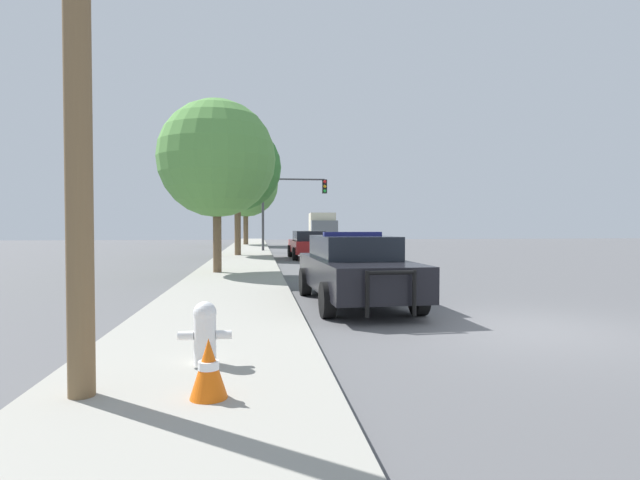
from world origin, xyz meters
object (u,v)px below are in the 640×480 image
Objects in this scene: traffic_light at (290,198)px; traffic_cone at (209,368)px; police_car at (354,268)px; box_truck at (322,227)px; tree_sidewalk_mid at (237,167)px; car_background_midblock at (308,244)px; tree_sidewalk_near at (217,159)px; tree_sidewalk_far at (246,185)px; fire_hydrant at (205,331)px.

traffic_cone is (-2.55, -27.67, -3.14)m from traffic_light.
box_truck reaches higher than police_car.
box_truck is 23.31m from tree_sidewalk_mid.
car_background_midblock is at bearing -20.04° from tree_sidewalk_mid.
box_truck is 13.61× the size of traffic_cone.
box_truck is at bearing 76.33° from tree_sidewalk_near.
tree_sidewalk_far is 1.34× the size of tree_sidewalk_near.
traffic_light is 27.96m from traffic_cone.
police_car is at bearing -93.16° from car_background_midblock.
traffic_light is at bearing 56.98° from tree_sidewalk_mid.
tree_sidewalk_near is at bearing -64.41° from police_car.
tree_sidewalk_far is at bearing 43.23° from box_truck.
fire_hydrant is 1.30× the size of traffic_cone.
box_truck reaches higher than car_background_midblock.
tree_sidewalk_mid reaches higher than traffic_light.
traffic_light reaches higher than police_car.
tree_sidewalk_far is 38.82m from traffic_cone.
police_car is at bearing -89.96° from traffic_light.
car_background_midblock is at bearing -77.96° from tree_sidewalk_far.
tree_sidewalk_far is at bearing 89.74° from tree_sidewalk_mid.
fire_hydrant is at bearing 97.41° from traffic_cone.
fire_hydrant is 0.15× the size of car_background_midblock.
tree_sidewalk_mid reaches higher than box_truck.
police_car reaches higher than traffic_cone.
tree_sidewalk_far is 14.28× the size of traffic_cone.
tree_sidewalk_near is (-3.48, 6.58, 3.21)m from police_car.
car_background_midblock is at bearing -94.29° from police_car.
traffic_cone is (0.92, -12.69, -3.59)m from tree_sidewalk_near.
fire_hydrant is at bearing -100.26° from car_background_midblock.
tree_sidewalk_near is (-0.37, -25.82, -1.25)m from tree_sidewalk_far.
traffic_cone is at bearing 84.91° from box_truck.
fire_hydrant is 0.12× the size of tree_sidewalk_near.
tree_sidewalk_far reaches higher than traffic_light.
traffic_light reaches higher than car_background_midblock.
police_car is 0.88× the size of tree_sidewalk_near.
traffic_light is at bearing 84.73° from traffic_cone.
fire_hydrant is (-2.71, -4.96, -0.28)m from police_car.
box_truck is (3.76, 23.19, 0.86)m from car_background_midblock.
fire_hydrant is at bearing 59.01° from police_car.
tree_sidewalk_near is (-7.77, -31.94, 2.38)m from box_truck.
tree_sidewalk_mid is 15.72m from tree_sidewalk_far.
car_background_midblock is 8.56× the size of traffic_cone.
box_truck is 10.27m from tree_sidewalk_far.
police_car is 8.10m from tree_sidewalk_near.
box_truck is 45.17m from traffic_cone.
box_truck is at bearing 71.12° from tree_sidewalk_mid.
car_background_midblock is 5.72m from tree_sidewalk_mid.
tree_sidewalk_mid is 1.22× the size of tree_sidewalk_near.
car_background_midblock is (0.54, -6.23, -2.78)m from traffic_light.
fire_hydrant is 20.54m from car_background_midblock.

